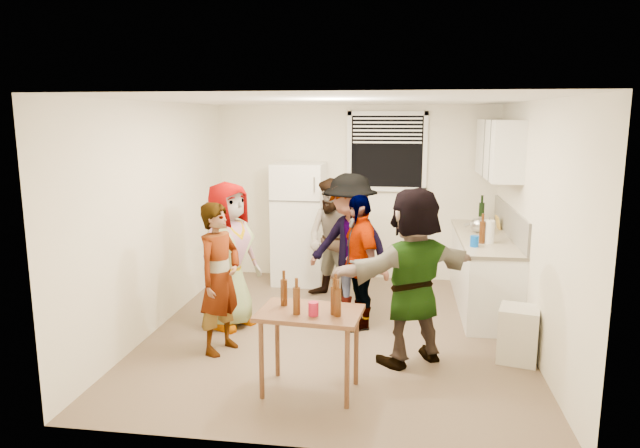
% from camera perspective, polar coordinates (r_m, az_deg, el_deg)
% --- Properties ---
extents(room, '(4.00, 4.50, 2.50)m').
position_cam_1_polar(room, '(6.40, 1.66, -10.74)').
color(room, white).
rests_on(room, ground).
extents(window, '(1.12, 0.10, 1.06)m').
position_cam_1_polar(window, '(8.14, 6.71, 7.20)').
color(window, white).
rests_on(window, room).
extents(refrigerator, '(0.70, 0.70, 1.70)m').
position_cam_1_polar(refrigerator, '(8.06, -2.07, 0.06)').
color(refrigerator, white).
rests_on(refrigerator, ground).
extents(counter_lower, '(0.60, 2.20, 0.86)m').
position_cam_1_polar(counter_lower, '(7.39, 15.99, -4.68)').
color(counter_lower, white).
rests_on(counter_lower, ground).
extents(countertop, '(0.64, 2.22, 0.04)m').
position_cam_1_polar(countertop, '(7.29, 16.17, -1.27)').
color(countertop, '#BBAF96').
rests_on(countertop, counter_lower).
extents(backsplash, '(0.03, 2.20, 0.36)m').
position_cam_1_polar(backsplash, '(7.30, 18.47, 0.22)').
color(backsplash, '#BBB6AC').
rests_on(backsplash, countertop).
extents(upper_cabinets, '(0.34, 1.60, 0.70)m').
position_cam_1_polar(upper_cabinets, '(7.37, 17.40, 7.20)').
color(upper_cabinets, white).
rests_on(upper_cabinets, room).
extents(kettle, '(0.28, 0.24, 0.22)m').
position_cam_1_polar(kettle, '(7.44, 15.62, -0.83)').
color(kettle, silver).
rests_on(kettle, countertop).
extents(paper_towel, '(0.12, 0.12, 0.26)m').
position_cam_1_polar(paper_towel, '(6.87, 16.48, -1.82)').
color(paper_towel, white).
rests_on(paper_towel, countertop).
extents(wine_bottle, '(0.07, 0.07, 0.29)m').
position_cam_1_polar(wine_bottle, '(8.05, 15.78, 0.01)').
color(wine_bottle, black).
rests_on(wine_bottle, countertop).
extents(beer_bottle_counter, '(0.07, 0.07, 0.26)m').
position_cam_1_polar(beer_bottle_counter, '(6.83, 15.86, -1.87)').
color(beer_bottle_counter, '#47230C').
rests_on(beer_bottle_counter, countertop).
extents(blue_cup, '(0.09, 0.09, 0.13)m').
position_cam_1_polar(blue_cup, '(6.63, 15.16, -2.20)').
color(blue_cup, blue).
rests_on(blue_cup, countertop).
extents(picture_frame, '(0.02, 0.20, 0.16)m').
position_cam_1_polar(picture_frame, '(7.75, 17.36, 0.14)').
color(picture_frame, gold).
rests_on(picture_frame, countertop).
extents(trash_bin, '(0.44, 0.44, 0.53)m').
position_cam_1_polar(trash_bin, '(5.94, 19.20, -10.52)').
color(trash_bin, beige).
rests_on(trash_bin, ground).
extents(serving_table, '(0.91, 0.65, 0.73)m').
position_cam_1_polar(serving_table, '(5.15, -0.99, -16.33)').
color(serving_table, brown).
rests_on(serving_table, ground).
extents(beer_bottle_table, '(0.05, 0.05, 0.21)m').
position_cam_1_polar(beer_bottle_table, '(4.82, -2.33, -8.84)').
color(beer_bottle_table, '#47230C').
rests_on(beer_bottle_table, serving_table).
extents(red_cup, '(0.09, 0.09, 0.11)m').
position_cam_1_polar(red_cup, '(4.76, -0.66, -9.12)').
color(red_cup, '#AE1532').
rests_on(red_cup, serving_table).
extents(guest_grey, '(1.83, 1.50, 0.52)m').
position_cam_1_polar(guest_grey, '(6.66, -8.90, -9.97)').
color(guest_grey, gray).
rests_on(guest_grey, ground).
extents(guest_stripe, '(1.62, 1.06, 0.36)m').
position_cam_1_polar(guest_stripe, '(6.02, -9.77, -12.33)').
color(guest_stripe, '#141933').
rests_on(guest_stripe, ground).
extents(guest_back_left, '(1.44, 1.75, 0.60)m').
position_cam_1_polar(guest_back_left, '(7.47, 1.36, -7.53)').
color(guest_back_left, brown).
rests_on(guest_back_left, ground).
extents(guest_back_right, '(1.79, 2.02, 0.63)m').
position_cam_1_polar(guest_back_right, '(6.91, 2.95, -9.09)').
color(guest_back_right, '#444348').
rests_on(guest_back_right, ground).
extents(guest_black, '(1.74, 1.43, 0.37)m').
position_cam_1_polar(guest_black, '(6.58, 3.85, -10.14)').
color(guest_black, black).
rests_on(guest_black, ground).
extents(guest_orange, '(2.27, 2.30, 0.50)m').
position_cam_1_polar(guest_orange, '(5.77, 9.03, -13.36)').
color(guest_orange, '#C26B48').
rests_on(guest_orange, ground).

